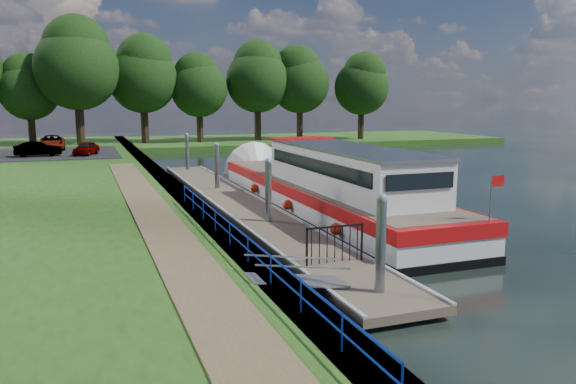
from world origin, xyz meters
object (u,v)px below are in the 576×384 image
object	(u,v)px
car_b	(38,149)
car_d	(52,142)
barge	(319,188)
car_a	(86,148)
pontoon	(239,207)

from	to	relation	value
car_b	car_d	bearing A→B (deg)	-13.24
barge	car_a	xyz separation A→B (m)	(-10.15, 23.62, 0.28)
barge	car_a	world-z (taller)	barge
barge	car_a	bearing A→B (deg)	113.26
car_d	barge	bearing A→B (deg)	-67.03
car_a	car_d	world-z (taller)	car_d
car_b	car_d	distance (m)	6.18
car_a	pontoon	bearing A→B (deg)	-51.83
car_a	car_d	size ratio (longest dim) A/B	0.69
car_b	car_d	size ratio (longest dim) A/B	0.77
car_a	car_b	distance (m)	3.58
pontoon	barge	bearing A→B (deg)	-19.75
car_a	car_b	xyz separation A→B (m)	(-3.58, 0.12, 0.04)
pontoon	car_b	bearing A→B (deg)	114.30
car_d	car_a	bearing A→B (deg)	-66.48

